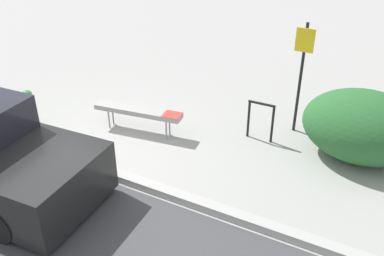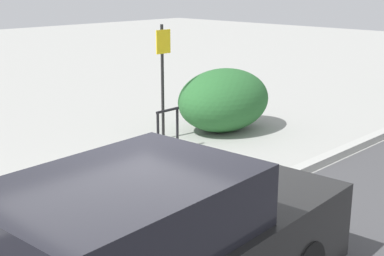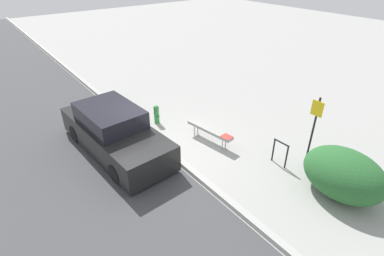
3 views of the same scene
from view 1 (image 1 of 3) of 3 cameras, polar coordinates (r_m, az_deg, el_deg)
ground_plane at (r=8.36m, az=-15.94°, el=-4.33°), size 60.00×60.00×0.00m
curb at (r=8.32m, az=-16.01°, el=-3.96°), size 60.00×0.20×0.13m
bench at (r=8.83m, az=-7.14°, el=2.21°), size 1.90×0.57×0.54m
bike_rack at (r=8.59m, az=9.15°, el=1.42°), size 0.55×0.06×0.83m
sign_post at (r=8.70m, az=14.39°, el=7.64°), size 0.36×0.08×2.30m
fire_hydrant at (r=9.80m, az=-20.90°, el=2.83°), size 0.36×0.22×0.77m
shrub_hedge at (r=8.43m, az=21.85°, el=0.18°), size 2.21×1.66×1.33m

